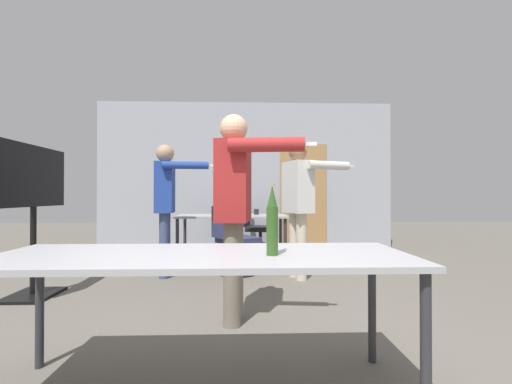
{
  "coord_description": "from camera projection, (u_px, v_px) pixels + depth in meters",
  "views": [
    {
      "loc": [
        -0.03,
        -1.5,
        1.07
      ],
      "look_at": [
        0.09,
        2.11,
        1.1
      ],
      "focal_mm": 24.0,
      "sensor_mm": 36.0,
      "label": 1
    }
  ],
  "objects": [
    {
      "name": "back_wall",
      "position": [
        247.0,
        177.0,
        6.57
      ],
      "size": [
        5.61,
        0.12,
        2.84
      ],
      "color": "#A3A8B2",
      "rests_on": "ground_plane"
    },
    {
      "name": "conference_table_near",
      "position": [
        202.0,
        265.0,
        1.83
      ],
      "size": [
        2.21,
        0.77,
        0.75
      ],
      "color": "#A8A8AD",
      "rests_on": "ground_plane"
    },
    {
      "name": "conference_table_far",
      "position": [
        232.0,
        220.0,
        5.37
      ],
      "size": [
        1.71,
        0.77,
        0.75
      ],
      "color": "#A8A8AD",
      "rests_on": "ground_plane"
    },
    {
      "name": "tv_screen",
      "position": [
        33.0,
        202.0,
        3.6
      ],
      "size": [
        0.44,
        1.14,
        1.59
      ],
      "rotation": [
        0.0,
        0.0,
        1.57
      ],
      "color": "black",
      "rests_on": "ground_plane"
    },
    {
      "name": "person_near_casual",
      "position": [
        166.0,
        196.0,
        4.48
      ],
      "size": [
        0.81,
        0.58,
        1.73
      ],
      "rotation": [
        0.0,
        0.0,
        -1.49
      ],
      "color": "#3D4C75",
      "rests_on": "ground_plane"
    },
    {
      "name": "person_far_watching",
      "position": [
        235.0,
        197.0,
        2.88
      ],
      "size": [
        0.79,
        0.74,
        1.75
      ],
      "rotation": [
        0.0,
        0.0,
        -1.68
      ],
      "color": "slate",
      "rests_on": "ground_plane"
    },
    {
      "name": "person_right_polo",
      "position": [
        299.0,
        197.0,
        4.4
      ],
      "size": [
        0.91,
        0.62,
        1.73
      ],
      "rotation": [
        0.0,
        0.0,
        -1.22
      ],
      "color": "beige",
      "rests_on": "ground_plane"
    },
    {
      "name": "office_chair_side_rolled",
      "position": [
        256.0,
        230.0,
        6.11
      ],
      "size": [
        0.61,
        0.56,
        0.93
      ],
      "rotation": [
        0.0,
        0.0,
        4.47
      ],
      "color": "black",
      "rests_on": "ground_plane"
    },
    {
      "name": "office_chair_near_pushed",
      "position": [
        233.0,
        243.0,
        4.6
      ],
      "size": [
        0.68,
        0.66,
        0.92
      ],
      "rotation": [
        0.0,
        0.0,
        5.31
      ],
      "color": "black",
      "rests_on": "ground_plane"
    },
    {
      "name": "beer_bottle",
      "position": [
        272.0,
        222.0,
        1.78
      ],
      "size": [
        0.06,
        0.06,
        0.37
      ],
      "color": "#2D511E",
      "rests_on": "conference_table_near"
    },
    {
      "name": "drink_cup",
      "position": [
        256.0,
        212.0,
        5.53
      ],
      "size": [
        0.08,
        0.08,
        0.09
      ],
      "color": "#232328",
      "rests_on": "conference_table_far"
    }
  ]
}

